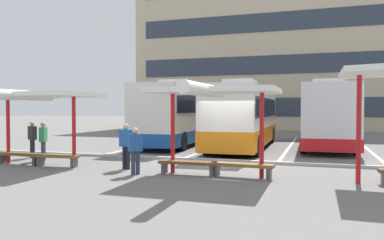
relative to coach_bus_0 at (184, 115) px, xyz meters
The scene contains 20 objects.
ground_plane 9.12m from the coach_bus_0, 60.85° to the right, with size 160.00×160.00×0.00m, color slate.
terminal_building 24.27m from the coach_bus_0, 79.17° to the left, with size 31.26×13.90×19.53m.
coach_bus_0 is the anchor object (origin of this frame).
coach_bus_1 4.40m from the coach_bus_0, 22.26° to the right, with size 2.75×10.78×3.63m.
coach_bus_2 8.42m from the coach_bus_0, ahead, with size 2.84×11.74×3.72m.
lane_stripe_0 2.49m from the coach_bus_0, behind, with size 0.16×14.00×0.01m, color white.
lane_stripe_1 2.94m from the coach_bus_0, ahead, with size 0.16×14.00×0.01m, color white.
lane_stripe_2 6.63m from the coach_bus_0, ahead, with size 0.16×14.00×0.01m, color white.
lane_stripe_3 10.60m from the coach_bus_0, ahead, with size 0.16×14.00×0.01m, color white.
waiting_shelter_0 10.95m from the coach_bus_0, 102.02° to the right, with size 4.06×4.98×2.84m.
bench_0 11.08m from the coach_bus_0, 106.79° to the right, with size 2.01×0.51×0.45m.
bench_1 10.75m from the coach_bus_0, 97.41° to the right, with size 1.74×0.55×0.45m.
waiting_shelter_1 11.83m from the coach_bus_0, 66.30° to the right, with size 3.98×4.61×2.91m.
bench_2 11.45m from the coach_bus_0, 70.23° to the right, with size 1.97×0.46×0.45m.
bench_3 12.13m from the coach_bus_0, 62.08° to the right, with size 2.02×0.57×0.45m.
platform_kerb 8.79m from the coach_bus_0, 59.62° to the right, with size 44.00×0.24×0.12m, color #ADADA8.
waiting_passenger_0 11.43m from the coach_bus_0, 78.98° to the right, with size 0.49×0.45×1.56m.
waiting_passenger_1 10.42m from the coach_bus_0, 82.44° to the right, with size 0.51×0.31×1.65m.
waiting_passenger_2 9.85m from the coach_bus_0, 107.73° to the right, with size 0.39×0.52×1.61m.
waiting_passenger_3 9.64m from the coach_bus_0, 115.30° to the right, with size 0.52×0.40×1.61m.
Camera 1 is at (3.54, -14.86, 2.19)m, focal length 36.14 mm.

